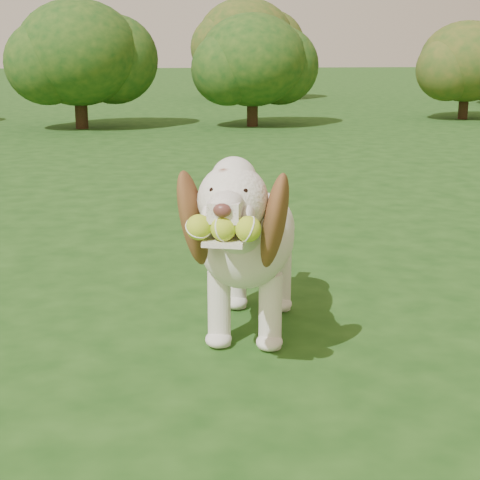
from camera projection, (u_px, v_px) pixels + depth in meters
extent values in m
plane|color=#184012|center=(284.00, 300.00, 3.34)|extent=(80.00, 80.00, 0.00)
ellipsoid|color=white|center=(253.00, 237.00, 2.96)|extent=(0.50, 0.72, 0.34)
ellipsoid|color=white|center=(244.00, 244.00, 2.71)|extent=(0.41, 0.41, 0.33)
ellipsoid|color=white|center=(260.00, 227.00, 3.18)|extent=(0.38, 0.38, 0.30)
cylinder|color=white|center=(239.00, 229.00, 2.57)|extent=(0.24, 0.30, 0.26)
sphere|color=white|center=(233.00, 200.00, 2.41)|extent=(0.29, 0.29, 0.24)
sphere|color=white|center=(234.00, 180.00, 2.41)|extent=(0.19, 0.19, 0.15)
cube|color=white|center=(226.00, 210.00, 2.29)|extent=(0.13, 0.16, 0.06)
ellipsoid|color=#592D28|center=(222.00, 210.00, 2.21)|extent=(0.06, 0.05, 0.04)
cube|color=white|center=(226.00, 240.00, 2.30)|extent=(0.16, 0.18, 0.02)
ellipsoid|color=brown|center=(193.00, 218.00, 2.46)|extent=(0.18, 0.22, 0.36)
ellipsoid|color=brown|center=(275.00, 221.00, 2.42)|extent=(0.17, 0.25, 0.36)
cylinder|color=white|center=(263.00, 211.00, 3.30)|extent=(0.10, 0.18, 0.13)
cylinder|color=white|center=(219.00, 308.00, 2.81)|extent=(0.11, 0.11, 0.29)
cylinder|color=white|center=(270.00, 311.00, 2.78)|extent=(0.11, 0.11, 0.29)
cylinder|color=white|center=(236.00, 275.00, 3.23)|extent=(0.11, 0.11, 0.29)
cylinder|color=white|center=(281.00, 277.00, 3.20)|extent=(0.11, 0.11, 0.29)
sphere|color=#A7D22C|center=(199.00, 227.00, 2.26)|extent=(0.10, 0.10, 0.08)
sphere|color=#A7D22C|center=(223.00, 228.00, 2.25)|extent=(0.10, 0.10, 0.08)
sphere|color=#A7D22C|center=(248.00, 229.00, 2.24)|extent=(0.10, 0.10, 0.08)
cylinder|color=#382314|center=(245.00, 84.00, 16.15)|extent=(0.22, 0.22, 0.70)
ellipsoid|color=#144115|center=(245.00, 40.00, 15.92)|extent=(2.09, 2.09, 1.78)
cylinder|color=#382314|center=(81.00, 108.00, 10.37)|extent=(0.18, 0.18, 0.57)
ellipsoid|color=#144115|center=(78.00, 53.00, 10.18)|extent=(1.71, 1.71, 1.46)
cylinder|color=#382314|center=(252.00, 109.00, 10.67)|extent=(0.16, 0.16, 0.52)
ellipsoid|color=#144115|center=(253.00, 60.00, 10.50)|extent=(1.55, 1.55, 1.31)
cylinder|color=#382314|center=(464.00, 104.00, 11.77)|extent=(0.15, 0.15, 0.49)
ellipsoid|color=#144115|center=(467.00, 61.00, 11.60)|extent=(1.48, 1.48, 1.26)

